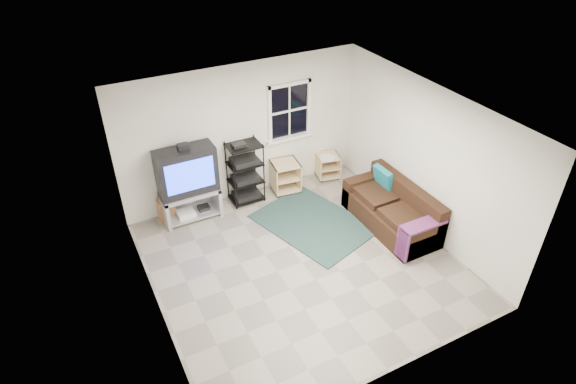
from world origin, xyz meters
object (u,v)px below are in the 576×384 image
tv_unit (187,178)px  side_table_right (327,164)px  sofa (393,211)px  av_rack (245,176)px  side_table_left (284,175)px

tv_unit → side_table_right: (2.91, 0.06, -0.54)m
sofa → tv_unit: bearing=148.5°
av_rack → side_table_right: (1.81, 0.03, -0.25)m
tv_unit → sofa: size_ratio=0.79×
tv_unit → side_table_right: size_ratio=2.82×
av_rack → sofa: (1.98, -1.92, -0.23)m
side_table_left → sofa: sofa is taller
tv_unit → side_table_left: size_ratio=2.47×
av_rack → sofa: size_ratio=0.65×
av_rack → sofa: 2.76m
tv_unit → av_rack: size_ratio=1.22×
side_table_right → av_rack: bearing=-179.2°
side_table_left → tv_unit: bearing=-178.8°
side_table_right → tv_unit: bearing=-178.8°
side_table_right → sofa: bearing=-85.2°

